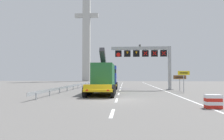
{
  "coord_description": "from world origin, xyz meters",
  "views": [
    {
      "loc": [
        0.63,
        -16.78,
        2.15
      ],
      "look_at": [
        -1.12,
        9.05,
        2.9
      ],
      "focal_mm": 30.38,
      "sensor_mm": 36.0,
      "label": 1
    }
  ],
  "objects": [
    {
      "name": "exit_sign_yellow",
      "position": [
        8.13,
        7.94,
        2.06
      ],
      "size": [
        1.47,
        0.15,
        2.72
      ],
      "color": "#9EA0A5",
      "rests_on": "ground"
    },
    {
      "name": "ground",
      "position": [
        0.0,
        0.0,
        0.0
      ],
      "size": [
        112.0,
        112.0,
        0.0
      ],
      "primitive_type": "plane",
      "color": "slate"
    },
    {
      "name": "tourist_info_sign_brown",
      "position": [
        8.33,
        10.4,
        1.69
      ],
      "size": [
        1.76,
        0.15,
        2.18
      ],
      "color": "#9EA0A5",
      "rests_on": "ground"
    },
    {
      "name": "bridge_pylon_distant",
      "position": [
        -14.05,
        54.81,
        20.79
      ],
      "size": [
        9.0,
        2.0,
        40.78
      ],
      "color": "#B7B7B2",
      "rests_on": "ground"
    },
    {
      "name": "heavy_haul_truck_yellow",
      "position": [
        -1.97,
        8.77,
        1.99
      ],
      "size": [
        3.08,
        14.08,
        5.3
      ],
      "color": "yellow",
      "rests_on": "ground"
    },
    {
      "name": "overhead_lane_gantry",
      "position": [
        4.13,
        12.19,
        5.22
      ],
      "size": [
        9.23,
        0.9,
        6.86
      ],
      "color": "#9EA0A5",
      "rests_on": "ground"
    },
    {
      "name": "guardrail_left",
      "position": [
        -7.25,
        16.07,
        0.56
      ],
      "size": [
        0.13,
        36.15,
        0.76
      ],
      "color": "#999EA3",
      "rests_on": "ground"
    },
    {
      "name": "edge_line_right",
      "position": [
        6.2,
        12.0,
        0.01
      ],
      "size": [
        0.2,
        63.0,
        0.01
      ],
      "primitive_type": "cube",
      "color": "silver",
      "rests_on": "ground"
    },
    {
      "name": "lane_markings",
      "position": [
        -0.09,
        16.51,
        0.01
      ],
      "size": [
        0.2,
        47.62,
        0.01
      ],
      "color": "silver",
      "rests_on": "ground"
    },
    {
      "name": "crash_barrier_striped",
      "position": [
        6.37,
        -3.96,
        0.45
      ],
      "size": [
        1.0,
        0.51,
        0.9
      ],
      "color": "red",
      "rests_on": "ground"
    }
  ]
}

